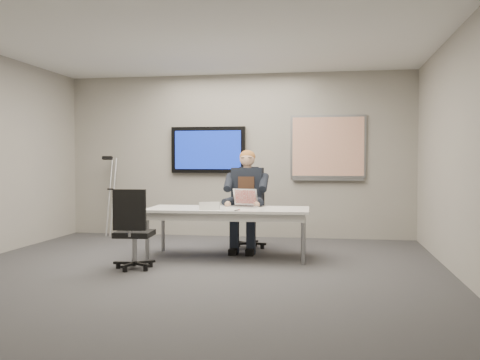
% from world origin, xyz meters
% --- Properties ---
extents(floor, '(6.00, 6.00, 0.02)m').
position_xyz_m(floor, '(0.00, 0.00, 0.00)').
color(floor, '#333336').
rests_on(floor, ground).
extents(ceiling, '(6.00, 6.00, 0.02)m').
position_xyz_m(ceiling, '(0.00, 0.00, 2.80)').
color(ceiling, white).
rests_on(ceiling, wall_back).
extents(wall_back, '(6.00, 0.02, 2.80)m').
position_xyz_m(wall_back, '(0.00, 3.00, 1.40)').
color(wall_back, '#9F9B8F').
rests_on(wall_back, ground).
extents(wall_front, '(6.00, 0.02, 2.80)m').
position_xyz_m(wall_front, '(0.00, -3.00, 1.40)').
color(wall_front, '#9F9B8F').
rests_on(wall_front, ground).
extents(wall_right, '(0.02, 6.00, 2.80)m').
position_xyz_m(wall_right, '(3.00, 0.00, 1.40)').
color(wall_right, '#9F9B8F').
rests_on(wall_right, ground).
extents(conference_table, '(2.20, 0.98, 0.67)m').
position_xyz_m(conference_table, '(0.23, 0.97, 0.59)').
color(conference_table, white).
rests_on(conference_table, ground).
extents(tv_display, '(1.30, 0.09, 0.80)m').
position_xyz_m(tv_display, '(-0.50, 2.95, 1.50)').
color(tv_display, black).
rests_on(tv_display, wall_back).
extents(whiteboard, '(1.25, 0.08, 1.10)m').
position_xyz_m(whiteboard, '(1.55, 2.97, 1.53)').
color(whiteboard, gray).
rests_on(whiteboard, wall_back).
extents(office_chair_far, '(0.52, 0.52, 1.05)m').
position_xyz_m(office_chair_far, '(0.38, 1.81, 0.33)').
color(office_chair_far, black).
rests_on(office_chair_far, ground).
extents(office_chair_near, '(0.50, 0.50, 0.97)m').
position_xyz_m(office_chair_near, '(-0.74, -0.02, 0.30)').
color(office_chair_near, black).
rests_on(office_chair_near, ground).
extents(seated_person, '(0.46, 0.78, 1.47)m').
position_xyz_m(seated_person, '(0.38, 1.54, 0.59)').
color(seated_person, '#1D2330').
rests_on(seated_person, office_chair_far).
extents(crutch, '(0.28, 0.72, 1.48)m').
position_xyz_m(crutch, '(-2.21, 2.77, 0.71)').
color(crutch, '#B2B5BA').
rests_on(crutch, ground).
extents(laptop, '(0.39, 0.40, 0.25)m').
position_xyz_m(laptop, '(0.42, 1.19, 0.73)').
color(laptop, silver).
rests_on(laptop, conference_table).
extents(name_tent, '(0.27, 0.16, 0.11)m').
position_xyz_m(name_tent, '(0.04, 0.67, 0.72)').
color(name_tent, silver).
rests_on(name_tent, conference_table).
extents(pen, '(0.05, 0.15, 0.01)m').
position_xyz_m(pen, '(0.41, 0.64, 0.68)').
color(pen, black).
rests_on(pen, conference_table).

